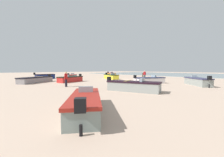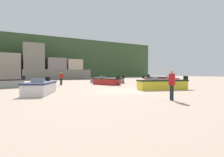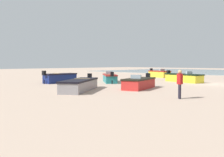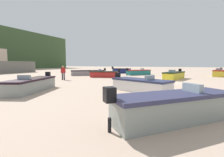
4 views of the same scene
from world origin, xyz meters
name	(u,v)px [view 4 (image 4 of 4)]	position (x,y,z in m)	size (l,w,h in m)	color
ground_plane	(167,82)	(0.00, 0.00, 0.00)	(160.00, 160.00, 0.00)	tan
boat_yellow_0	(219,73)	(10.30, -6.52, 0.48)	(3.82, 2.35, 1.25)	gold
boat_white_1	(141,85)	(-6.55, 1.27, 0.43)	(2.96, 4.31, 1.15)	silver
boat_teal_2	(138,72)	(8.73, 5.11, 0.44)	(4.09, 3.68, 1.17)	#207478
boat_grey_3	(32,85)	(-9.39, 8.01, 0.45)	(4.79, 2.83, 1.19)	gray
boat_grey_4	(175,107)	(-11.58, -0.98, 0.47)	(3.81, 3.84, 1.23)	gray
boat_yellow_5	(174,75)	(3.34, -0.55, 0.45)	(4.73, 2.51, 1.20)	gold
boat_grey_6	(88,73)	(4.63, 12.34, 0.42)	(4.17, 5.17, 1.14)	gray
boat_red_8	(104,74)	(2.36, 8.30, 0.43)	(2.44, 4.17, 1.15)	red
boat_navy_9	(122,71)	(11.80, 9.19, 0.49)	(1.35, 3.81, 1.28)	navy
beach_walker_foreground	(63,72)	(-2.67, 11.09, 0.95)	(0.48, 0.48, 1.62)	black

